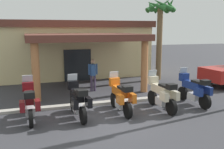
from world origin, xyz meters
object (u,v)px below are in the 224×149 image
(motel_building, at_px, (69,47))
(motorcycle_cream, at_px, (162,94))
(motorcycle_maroon, at_px, (29,103))
(pedestrian, at_px, (93,73))
(motorcycle_orange, at_px, (121,96))
(motorcycle_black, at_px, (78,100))
(motorcycle_blue, at_px, (194,90))
(palm_tree_near_portico, at_px, (160,20))

(motel_building, relative_size, motorcycle_cream, 5.33)
(motorcycle_maroon, distance_m, pedestrian, 5.06)
(motorcycle_orange, relative_size, motorcycle_cream, 1.00)
(motel_building, relative_size, motorcycle_orange, 5.34)
(motorcycle_maroon, distance_m, motorcycle_black, 1.82)
(motorcycle_cream, xyz_separation_m, motorcycle_blue, (1.80, 0.26, 0.00))
(motorcycle_cream, relative_size, motorcycle_blue, 1.00)
(motorcycle_black, relative_size, motorcycle_orange, 1.00)
(motorcycle_blue, bearing_deg, motel_building, 19.29)
(motorcycle_black, distance_m, pedestrian, 4.32)
(motel_building, height_order, motorcycle_black, motel_building)
(motorcycle_maroon, height_order, motorcycle_orange, same)
(motorcycle_black, relative_size, pedestrian, 1.24)
(motorcycle_black, relative_size, motorcycle_cream, 1.00)
(motorcycle_maroon, distance_m, motorcycle_blue, 7.19)
(motorcycle_cream, distance_m, motorcycle_blue, 1.81)
(motorcycle_blue, distance_m, pedestrian, 5.46)
(motorcycle_blue, height_order, pedestrian, pedestrian)
(motorcycle_maroon, relative_size, pedestrian, 1.24)
(motorcycle_maroon, distance_m, motorcycle_cream, 5.40)
(motorcycle_maroon, height_order, pedestrian, pedestrian)
(motel_building, bearing_deg, motorcycle_orange, -88.03)
(motorcycle_maroon, distance_m, motorcycle_orange, 3.60)
(pedestrian, height_order, palm_tree_near_portico, palm_tree_near_portico)
(motorcycle_maroon, xyz_separation_m, palm_tree_near_portico, (8.41, 5.57, 3.33))
(motel_building, bearing_deg, palm_tree_near_portico, -41.07)
(motorcycle_cream, relative_size, palm_tree_near_portico, 0.40)
(motel_building, relative_size, palm_tree_near_portico, 2.14)
(motorcycle_cream, relative_size, pedestrian, 1.24)
(motel_building, bearing_deg, motorcycle_black, -97.99)
(motel_building, relative_size, pedestrian, 6.61)
(motorcycle_blue, bearing_deg, palm_tree_near_portico, -15.14)
(motorcycle_maroon, xyz_separation_m, motorcycle_blue, (7.19, -0.13, 0.00))
(motel_building, xyz_separation_m, motorcycle_maroon, (-3.00, -10.06, -1.34))
(motorcycle_maroon, xyz_separation_m, motorcycle_black, (1.80, -0.26, 0.00))
(motorcycle_black, bearing_deg, motorcycle_orange, -92.02)
(motorcycle_blue, relative_size, pedestrian, 1.24)
(motorcycle_maroon, relative_size, motorcycle_cream, 1.00)
(motel_building, height_order, palm_tree_near_portico, palm_tree_near_portico)
(motorcycle_black, height_order, motorcycle_blue, same)
(motel_building, bearing_deg, motorcycle_cream, -78.46)
(palm_tree_near_portico, bearing_deg, motorcycle_black, -138.63)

